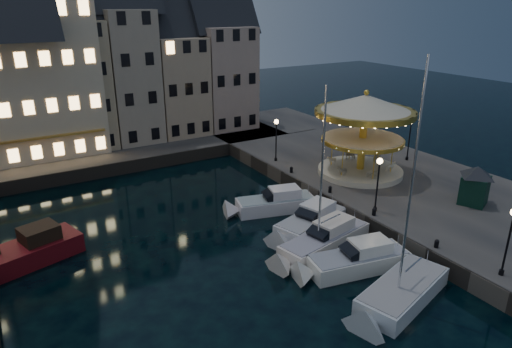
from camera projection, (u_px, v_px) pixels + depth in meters
ground at (305, 258)px, 30.37m from camera, size 160.00×160.00×0.00m
quay_east at (389, 181)px, 41.71m from camera, size 16.00×56.00×1.30m
quay_north at (88, 155)px, 48.72m from camera, size 44.00×12.00×1.30m
quaywall_e at (320, 199)px, 37.85m from camera, size 0.15×44.00×1.30m
quaywall_n at (122, 168)px, 44.88m from camera, size 48.00×0.15×1.30m
streetlamp_a at (510, 233)px, 25.22m from camera, size 0.44×0.44×4.17m
streetlamp_b at (378, 177)px, 33.23m from camera, size 0.44×0.44×4.17m
streetlamp_c at (276, 134)px, 44.05m from camera, size 0.44×0.44×4.17m
streetlamp_d at (410, 133)px, 44.30m from camera, size 0.44×0.44×4.17m
bollard_a at (437, 243)px, 28.99m from camera, size 0.30×0.30×0.57m
bollard_b at (374, 211)px, 33.40m from camera, size 0.30×0.30×0.57m
bollard_c at (330, 189)px, 37.40m from camera, size 0.30×0.30×0.57m
bollard_d at (291, 169)px, 41.81m from camera, size 0.30×0.30×0.57m
townhouse_nb at (9, 86)px, 44.71m from camera, size 6.16×8.00×13.80m
townhouse_nc at (73, 76)px, 47.45m from camera, size 6.82×8.00×14.80m
townhouse_nd at (127, 67)px, 50.05m from camera, size 5.50×8.00×15.80m
townhouse_ne at (175, 77)px, 53.22m from camera, size 6.16×8.00×12.80m
townhouse_nf at (221, 69)px, 55.96m from camera, size 6.82×8.00×13.80m
hotel_corner at (7, 70)px, 44.20m from camera, size 17.60×9.00×16.80m
motorboat_a at (398, 296)px, 25.52m from camera, size 7.77×4.40×12.92m
motorboat_b at (352, 262)px, 28.70m from camera, size 7.58×3.47×2.15m
motorboat_c at (321, 242)px, 31.02m from camera, size 8.41×3.66×11.13m
motorboat_d at (308, 224)px, 33.64m from camera, size 7.30×4.26×2.15m
motorboat_e at (271, 204)px, 36.91m from camera, size 7.38×3.79×2.15m
red_fishing_boat at (21, 255)px, 29.34m from camera, size 8.09×4.71×6.00m
carousel at (364, 119)px, 39.93m from camera, size 8.74×8.74×7.65m
ticket_kiosk at (476, 179)px, 34.70m from camera, size 2.98×2.98×3.49m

